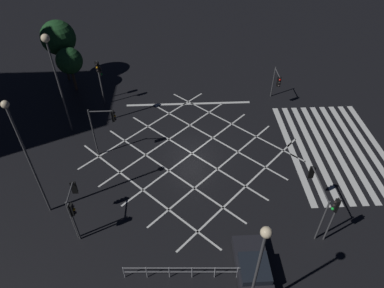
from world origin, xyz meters
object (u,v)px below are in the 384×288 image
Objects in this scene: traffic_light_se_main at (277,81)px; waiting_car at (253,271)px; street_tree_far at (58,38)px; street_lamp_east at (260,259)px; traffic_light_median_north at (104,123)px; traffic_light_nw_main at (73,199)px; traffic_light_sw_cross at (334,212)px; street_lamp_west at (52,60)px; street_lamp_far at (23,147)px; street_tree_near at (69,61)px; traffic_light_nw_cross at (73,215)px; traffic_light_sw_main at (316,190)px; traffic_light_ne_main at (99,75)px; traffic_light_ne_cross at (100,76)px.

traffic_light_se_main reaches higher than waiting_car.
street_tree_far is 27.98m from waiting_car.
traffic_light_se_main is 20.68m from street_lamp_east.
traffic_light_median_north is at bearing -65.55° from traffic_light_se_main.
traffic_light_nw_main is at bearing -165.27° from street_tree_far.
traffic_light_sw_cross is 0.61× the size of street_tree_far.
street_lamp_west reaches higher than traffic_light_nw_main.
traffic_light_nw_main is 15.54m from traffic_light_sw_cross.
traffic_light_nw_main is 4.18m from street_lamp_far.
traffic_light_nw_main reaches higher than waiting_car.
traffic_light_nw_cross is at bearing -167.43° from street_tree_near.
traffic_light_median_north is 6.06m from street_lamp_west.
traffic_light_sw_main is 20.88m from traffic_light_ne_main.
traffic_light_median_north is at bearing -8.55° from traffic_light_nw_main.
traffic_light_ne_main and street_tree_near have the same top height.
traffic_light_se_main is 0.91× the size of traffic_light_ne_cross.
street_lamp_west is at bearing -165.98° from street_tree_far.
traffic_light_sw_cross is at bearing -52.58° from street_lamp_east.
street_lamp_east is at bearing 162.05° from waiting_car.
traffic_light_sw_cross is at bearing 45.11° from traffic_light_ne_main.
traffic_light_sw_cross is (-15.82, -15.88, -0.44)m from traffic_light_ne_main.
traffic_light_ne_main reaches higher than traffic_light_median_north.
street_tree_near is (9.95, 4.74, 0.04)m from traffic_light_median_north.
traffic_light_nw_cross is (-15.98, -0.87, -0.07)m from traffic_light_ne_cross.
traffic_light_sw_main is 0.57× the size of street_tree_far.
traffic_light_sw_cross is 0.43× the size of street_lamp_far.
street_lamp_west is at bearing -171.55° from street_tree_near.
street_tree_near is at bearing 34.44° from waiting_car.
street_tree_near is (17.85, 3.98, 0.75)m from traffic_light_nw_cross.
traffic_light_nw_main is 12.00m from street_lamp_east.
street_lamp_east is 1.18× the size of street_tree_far.
street_lamp_west reaches higher than traffic_light_ne_cross.
traffic_light_ne_cross is at bearing 2.39° from traffic_light_nw_main.
street_tree_far is 1.44× the size of waiting_car.
street_tree_far is (18.78, 4.94, 2.16)m from traffic_light_nw_main.
traffic_light_se_main is (13.62, -0.84, -0.37)m from traffic_light_sw_main.
traffic_light_ne_main is at bearing -81.09° from traffic_light_ne_cross.
traffic_light_nw_cross is 0.39× the size of street_lamp_far.
street_lamp_west is at bearing 43.31° from waiting_car.
traffic_light_ne_main is 1.03× the size of traffic_light_median_north.
waiting_car is at bearing 132.20° from traffic_light_sw_main.
traffic_light_sw_cross is at bearing -100.13° from street_lamp_far.
traffic_light_ne_cross is 1.03× the size of traffic_light_nw_cross.
street_lamp_east reaches higher than traffic_light_median_north.
traffic_light_ne_main reaches higher than traffic_light_ne_cross.
street_lamp_far is 1.41× the size of street_tree_far.
traffic_light_nw_cross reaches higher than waiting_car.
traffic_light_sw_main is 0.83× the size of traffic_light_median_north.
traffic_light_ne_cross is 0.56× the size of street_tree_far.
street_tree_near is at bearing -99.34° from traffic_light_se_main.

